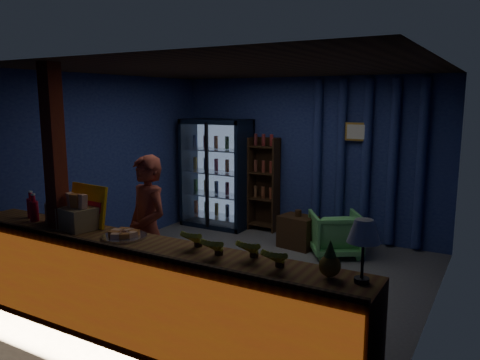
# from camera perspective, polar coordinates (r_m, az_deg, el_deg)

# --- Properties ---
(ground) EXTENTS (4.60, 4.60, 0.00)m
(ground) POSITION_cam_1_polar(r_m,az_deg,el_deg) (6.19, 0.04, -11.41)
(ground) COLOR #515154
(ground) RESTS_ON ground
(room_walls) EXTENTS (4.60, 4.60, 4.60)m
(room_walls) POSITION_cam_1_polar(r_m,az_deg,el_deg) (5.80, 0.04, 3.18)
(room_walls) COLOR navy
(room_walls) RESTS_ON ground
(counter) EXTENTS (4.40, 0.57, 0.99)m
(counter) POSITION_cam_1_polar(r_m,az_deg,el_deg) (4.57, -12.31, -13.11)
(counter) COLOR brown
(counter) RESTS_ON ground
(support_post) EXTENTS (0.16, 0.16, 2.60)m
(support_post) POSITION_cam_1_polar(r_m,az_deg,el_deg) (5.09, -21.38, -1.52)
(support_post) COLOR maroon
(support_post) RESTS_ON ground
(beverage_cooler) EXTENTS (1.20, 0.62, 1.90)m
(beverage_cooler) POSITION_cam_1_polar(r_m,az_deg,el_deg) (8.31, -2.63, 0.77)
(beverage_cooler) COLOR black
(beverage_cooler) RESTS_ON ground
(bottle_shelf) EXTENTS (0.50, 0.28, 1.60)m
(bottle_shelf) POSITION_cam_1_polar(r_m,az_deg,el_deg) (8.04, 3.03, -0.55)
(bottle_shelf) COLOR #3B2212
(bottle_shelf) RESTS_ON ground
(curtain_folds) EXTENTS (1.74, 0.14, 2.50)m
(curtain_folds) POSITION_cam_1_polar(r_m,az_deg,el_deg) (7.44, 15.12, 2.22)
(curtain_folds) COLOR navy
(curtain_folds) RESTS_ON room_walls
(framed_picture) EXTENTS (0.36, 0.04, 0.28)m
(framed_picture) POSITION_cam_1_polar(r_m,az_deg,el_deg) (7.39, 14.06, 5.73)
(framed_picture) COLOR gold
(framed_picture) RESTS_ON room_walls
(shopkeeper) EXTENTS (0.70, 0.58, 1.66)m
(shopkeeper) POSITION_cam_1_polar(r_m,az_deg,el_deg) (5.20, -11.19, -6.14)
(shopkeeper) COLOR #983B29
(shopkeeper) RESTS_ON ground
(green_chair) EXTENTS (0.95, 0.95, 0.64)m
(green_chair) POSITION_cam_1_polar(r_m,az_deg,el_deg) (6.96, 11.54, -6.42)
(green_chair) COLOR #5EBD62
(green_chair) RESTS_ON ground
(side_table) EXTENTS (0.59, 0.47, 0.59)m
(side_table) POSITION_cam_1_polar(r_m,az_deg,el_deg) (7.23, 7.07, -6.26)
(side_table) COLOR #3B2212
(side_table) RESTS_ON ground
(yellow_sign) EXTENTS (0.54, 0.15, 0.43)m
(yellow_sign) POSITION_cam_1_polar(r_m,az_deg,el_deg) (5.07, -18.07, -2.92)
(yellow_sign) COLOR #FAAE0D
(yellow_sign) RESTS_ON counter
(soda_bottles) EXTENTS (0.40, 0.17, 0.30)m
(soda_bottles) POSITION_cam_1_polar(r_m,az_deg,el_deg) (5.50, -23.36, -3.27)
(soda_bottles) COLOR red
(soda_bottles) RESTS_ON counter
(snack_box_left) EXTENTS (0.39, 0.36, 0.34)m
(snack_box_left) POSITION_cam_1_polar(r_m,az_deg,el_deg) (5.23, -20.76, -3.75)
(snack_box_left) COLOR #A58950
(snack_box_left) RESTS_ON counter
(snack_box_centre) EXTENTS (0.39, 0.34, 0.36)m
(snack_box_centre) POSITION_cam_1_polar(r_m,az_deg,el_deg) (4.98, -19.15, -4.23)
(snack_box_centre) COLOR #A58950
(snack_box_centre) RESTS_ON counter
(pastry_tray) EXTENTS (0.42, 0.42, 0.07)m
(pastry_tray) POSITION_cam_1_polar(r_m,az_deg,el_deg) (4.57, -13.91, -6.56)
(pastry_tray) COLOR silver
(pastry_tray) RESTS_ON counter
(banana_bunches) EXTENTS (1.10, 0.31, 0.18)m
(banana_bunches) POSITION_cam_1_polar(r_m,az_deg,el_deg) (3.89, -0.76, -8.16)
(banana_bunches) COLOR yellow
(banana_bunches) RESTS_ON counter
(table_lamp) EXTENTS (0.24, 0.24, 0.46)m
(table_lamp) POSITION_cam_1_polar(r_m,az_deg,el_deg) (3.40, 14.85, -6.33)
(table_lamp) COLOR black
(table_lamp) RESTS_ON counter
(pineapple) EXTENTS (0.16, 0.16, 0.28)m
(pineapple) POSITION_cam_1_polar(r_m,az_deg,el_deg) (3.52, 10.90, -9.85)
(pineapple) COLOR olive
(pineapple) RESTS_ON counter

